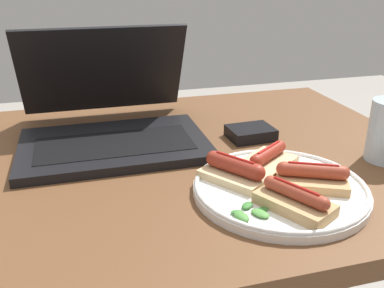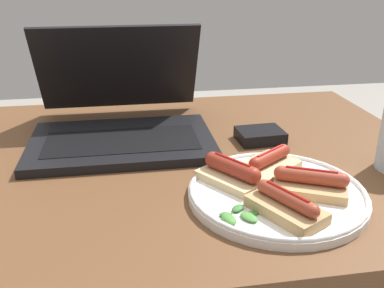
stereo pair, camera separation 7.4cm
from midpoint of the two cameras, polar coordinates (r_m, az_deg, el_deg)
desk at (r=0.86m, az=-8.20°, el=-5.87°), size 1.13×0.77×0.73m
laptop at (r=0.92m, az=-13.06°, el=2.88°), size 0.37×0.36×0.23m
plate at (r=0.71m, az=8.74°, el=-5.89°), size 0.28×0.28×0.02m
sausage_toast_left at (r=0.71m, az=12.86°, el=-4.38°), size 0.13×0.11×0.04m
sausage_toast_middle at (r=0.77m, az=7.39°, el=-2.02°), size 0.12×0.12×0.04m
sausage_toast_right at (r=0.64m, az=10.34°, el=-7.46°), size 0.11×0.13×0.04m
sausage_toast_extra at (r=0.71m, az=2.75°, el=-3.62°), size 0.12×0.13×0.04m
salad_pile at (r=0.62m, az=4.18°, el=-9.22°), size 0.06×0.06×0.01m
external_drive at (r=0.92m, az=5.57°, el=1.44°), size 0.10×0.08×0.02m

